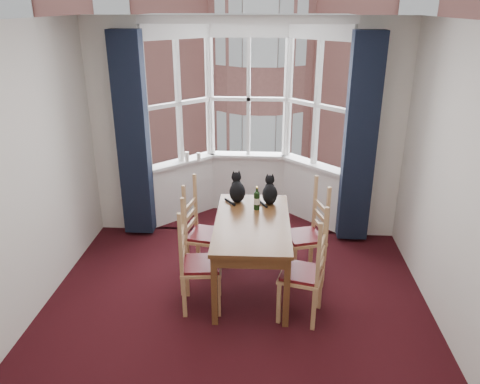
# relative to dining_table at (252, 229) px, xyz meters

# --- Properties ---
(floor) EXTENTS (4.50, 4.50, 0.00)m
(floor) POSITION_rel_dining_table_xyz_m (-0.15, -0.87, -0.70)
(floor) COLOR black
(floor) RESTS_ON ground
(ceiling) EXTENTS (4.50, 4.50, 0.00)m
(ceiling) POSITION_rel_dining_table_xyz_m (-0.15, -0.87, 2.10)
(ceiling) COLOR white
(ceiling) RESTS_ON floor
(wall_left) EXTENTS (0.00, 4.50, 4.50)m
(wall_left) POSITION_rel_dining_table_xyz_m (-2.15, -0.87, 0.70)
(wall_left) COLOR silver
(wall_left) RESTS_ON floor
(wall_right) EXTENTS (0.00, 4.50, 4.50)m
(wall_right) POSITION_rel_dining_table_xyz_m (1.85, -0.87, 0.70)
(wall_right) COLOR silver
(wall_right) RESTS_ON floor
(wall_back_pier_left) EXTENTS (0.70, 0.12, 2.80)m
(wall_back_pier_left) POSITION_rel_dining_table_xyz_m (-1.80, 1.38, 0.70)
(wall_back_pier_left) COLOR silver
(wall_back_pier_left) RESTS_ON floor
(wall_back_pier_right) EXTENTS (0.70, 0.12, 2.80)m
(wall_back_pier_right) POSITION_rel_dining_table_xyz_m (1.50, 1.38, 0.70)
(wall_back_pier_right) COLOR silver
(wall_back_pier_right) RESTS_ON floor
(bay_window) EXTENTS (2.76, 0.94, 2.80)m
(bay_window) POSITION_rel_dining_table_xyz_m (-0.15, 1.88, 0.70)
(bay_window) COLOR white
(bay_window) RESTS_ON floor
(curtain_left) EXTENTS (0.38, 0.22, 2.60)m
(curtain_left) POSITION_rel_dining_table_xyz_m (-1.57, 1.20, 0.65)
(curtain_left) COLOR black
(curtain_left) RESTS_ON floor
(curtain_right) EXTENTS (0.38, 0.22, 2.60)m
(curtain_right) POSITION_rel_dining_table_xyz_m (1.27, 1.20, 0.65)
(curtain_right) COLOR black
(curtain_right) RESTS_ON floor
(dining_table) EXTENTS (0.81, 1.48, 0.79)m
(dining_table) POSITION_rel_dining_table_xyz_m (0.00, 0.00, 0.00)
(dining_table) COLOR brown
(dining_table) RESTS_ON floor
(chair_left_near) EXTENTS (0.44, 0.46, 0.92)m
(chair_left_near) POSITION_rel_dining_table_xyz_m (-0.58, -0.41, -0.23)
(chair_left_near) COLOR tan
(chair_left_near) RESTS_ON floor
(chair_left_far) EXTENTS (0.47, 0.48, 0.92)m
(chair_left_far) POSITION_rel_dining_table_xyz_m (-0.62, 0.26, -0.23)
(chair_left_far) COLOR tan
(chair_left_far) RESTS_ON floor
(chair_right_near) EXTENTS (0.49, 0.51, 0.92)m
(chair_right_near) POSITION_rel_dining_table_xyz_m (0.59, -0.52, -0.23)
(chair_right_near) COLOR tan
(chair_right_near) RESTS_ON floor
(chair_right_far) EXTENTS (0.51, 0.52, 0.92)m
(chair_right_far) POSITION_rel_dining_table_xyz_m (0.66, 0.30, -0.23)
(chair_right_far) COLOR tan
(chair_right_far) RESTS_ON floor
(cat_left) EXTENTS (0.23, 0.29, 0.36)m
(cat_left) POSITION_rel_dining_table_xyz_m (-0.20, 0.53, 0.23)
(cat_left) COLOR black
(cat_left) RESTS_ON dining_table
(cat_right) EXTENTS (0.19, 0.26, 0.34)m
(cat_right) POSITION_rel_dining_table_xyz_m (0.18, 0.50, 0.22)
(cat_right) COLOR black
(cat_right) RESTS_ON dining_table
(wine_bottle) EXTENTS (0.07, 0.07, 0.27)m
(wine_bottle) POSITION_rel_dining_table_xyz_m (0.04, 0.32, 0.21)
(wine_bottle) COLOR black
(wine_bottle) RESTS_ON dining_table
(candle_tall) EXTENTS (0.06, 0.06, 0.13)m
(candle_tall) POSITION_rel_dining_table_xyz_m (-0.99, 1.73, 0.24)
(candle_tall) COLOR white
(candle_tall) RESTS_ON bay_window
(candle_short) EXTENTS (0.06, 0.06, 0.11)m
(candle_short) POSITION_rel_dining_table_xyz_m (-0.82, 1.76, 0.23)
(candle_short) COLOR white
(candle_short) RESTS_ON bay_window
(street) EXTENTS (80.00, 80.00, 0.00)m
(street) POSITION_rel_dining_table_xyz_m (-0.15, 31.38, -6.70)
(street) COLOR #333335
(street) RESTS_ON ground
(tenement_building) EXTENTS (18.40, 7.80, 15.20)m
(tenement_building) POSITION_rel_dining_table_xyz_m (-0.15, 13.14, 0.90)
(tenement_building) COLOR #A76156
(tenement_building) RESTS_ON street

